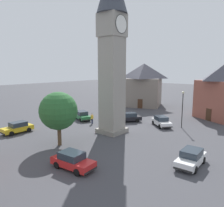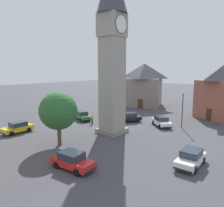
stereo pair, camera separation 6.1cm
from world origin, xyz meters
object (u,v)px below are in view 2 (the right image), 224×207
(building_terrace_right, at_px, (144,84))
(lamp_post, at_px, (183,104))
(car_white_side, at_px, (191,158))
(car_black_far, at_px, (129,117))
(tree, at_px, (58,111))
(car_blue_kerb, at_px, (18,127))
(car_silver_kerb, at_px, (161,121))
(car_red_corner, at_px, (72,160))
(clock_tower, at_px, (112,33))
(pedestrian, at_px, (92,118))
(road_sign, at_px, (112,108))
(car_green_alley, at_px, (82,115))

(building_terrace_right, height_order, lamp_post, building_terrace_right)
(car_white_side, xyz_separation_m, car_black_far, (9.99, 14.16, 0.00))
(lamp_post, bearing_deg, tree, 154.36)
(car_blue_kerb, bearing_deg, car_black_far, -28.21)
(building_terrace_right, bearing_deg, car_white_side, -140.51)
(car_silver_kerb, xyz_separation_m, car_red_corner, (-18.29, -0.78, 0.00))
(clock_tower, bearing_deg, pedestrian, 73.65)
(clock_tower, height_order, tree, clock_tower)
(clock_tower, distance_m, road_sign, 14.27)
(car_silver_kerb, height_order, building_terrace_right, building_terrace_right)
(car_blue_kerb, distance_m, lamp_post, 23.98)
(car_blue_kerb, relative_size, road_sign, 1.48)
(pedestrian, xyz_separation_m, tree, (-9.47, -4.16, 3.05))
(car_white_side, height_order, building_terrace_right, building_terrace_right)
(clock_tower, bearing_deg, car_white_side, -105.46)
(car_green_alley, relative_size, building_terrace_right, 0.42)
(car_black_far, distance_m, pedestrian, 6.22)
(car_red_corner, distance_m, lamp_post, 19.74)
(car_silver_kerb, height_order, lamp_post, lamp_post)
(car_silver_kerb, distance_m, car_white_side, 13.92)
(car_silver_kerb, bearing_deg, car_black_far, 99.43)
(clock_tower, height_order, car_silver_kerb, clock_tower)
(clock_tower, distance_m, car_silver_kerb, 15.14)
(road_sign, bearing_deg, building_terrace_right, 11.16)
(building_terrace_right, bearing_deg, tree, -166.59)
(car_blue_kerb, height_order, car_black_far, same)
(car_red_corner, relative_size, road_sign, 1.53)
(car_red_corner, height_order, pedestrian, pedestrian)
(car_blue_kerb, bearing_deg, car_silver_kerb, -40.32)
(car_silver_kerb, height_order, pedestrian, pedestrian)
(clock_tower, bearing_deg, car_silver_kerb, -26.30)
(road_sign, bearing_deg, tree, -164.21)
(car_red_corner, bearing_deg, car_green_alley, 45.23)
(clock_tower, distance_m, car_blue_kerb, 18.22)
(lamp_post, bearing_deg, road_sign, 100.26)
(car_white_side, bearing_deg, car_black_far, 54.78)
(car_blue_kerb, height_order, car_red_corner, same)
(car_blue_kerb, xyz_separation_m, car_red_corner, (-2.21, -14.43, 0.00))
(car_black_far, height_order, tree, tree)
(clock_tower, xyz_separation_m, car_silver_kerb, (7.49, -3.70, -12.62))
(car_silver_kerb, bearing_deg, tree, 161.53)
(car_blue_kerb, relative_size, car_red_corner, 0.97)
(car_black_far, bearing_deg, car_blue_kerb, 151.79)
(car_silver_kerb, bearing_deg, car_green_alley, 111.92)
(clock_tower, xyz_separation_m, car_black_far, (6.58, 1.81, -12.62))
(clock_tower, relative_size, car_green_alley, 5.12)
(car_white_side, distance_m, car_green_alley, 22.00)
(car_white_side, height_order, car_green_alley, same)
(tree, xyz_separation_m, road_sign, (14.30, 4.04, -2.16))
(car_silver_kerb, relative_size, car_red_corner, 1.00)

